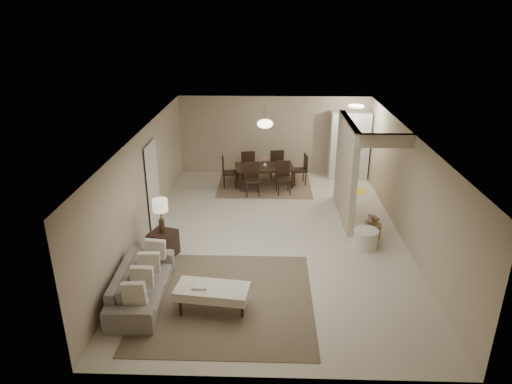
{
  "coord_description": "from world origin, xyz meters",
  "views": [
    {
      "loc": [
        -0.12,
        -9.67,
        5.01
      ],
      "look_at": [
        -0.43,
        0.16,
        1.05
      ],
      "focal_mm": 32.0,
      "sensor_mm": 36.0,
      "label": 1
    }
  ],
  "objects_px": {
    "pantry_cabinet": "(349,145)",
    "dining_table": "(265,176)",
    "sofa": "(142,284)",
    "ottoman_bench": "(212,292)",
    "side_table": "(163,244)",
    "round_pouf": "(365,239)",
    "wicker_basket": "(372,230)"
  },
  "relations": [
    {
      "from": "pantry_cabinet",
      "to": "dining_table",
      "type": "bearing_deg",
      "value": -161.75
    },
    {
      "from": "sofa",
      "to": "wicker_basket",
      "type": "height_order",
      "value": "sofa"
    },
    {
      "from": "side_table",
      "to": "dining_table",
      "type": "xyz_separation_m",
      "value": [
        2.13,
        4.3,
        0.02
      ]
    },
    {
      "from": "sofa",
      "to": "wicker_basket",
      "type": "bearing_deg",
      "value": -62.96
    },
    {
      "from": "sofa",
      "to": "round_pouf",
      "type": "bearing_deg",
      "value": -66.86
    },
    {
      "from": "pantry_cabinet",
      "to": "wicker_basket",
      "type": "height_order",
      "value": "pantry_cabinet"
    },
    {
      "from": "ottoman_bench",
      "to": "dining_table",
      "type": "xyz_separation_m",
      "value": [
        0.84,
        6.18,
        -0.07
      ]
    },
    {
      "from": "pantry_cabinet",
      "to": "round_pouf",
      "type": "distance_m",
      "value": 4.76
    },
    {
      "from": "pantry_cabinet",
      "to": "side_table",
      "type": "xyz_separation_m",
      "value": [
        -4.75,
        -5.17,
        -0.77
      ]
    },
    {
      "from": "pantry_cabinet",
      "to": "dining_table",
      "type": "xyz_separation_m",
      "value": [
        -2.62,
        -0.86,
        -0.74
      ]
    },
    {
      "from": "sofa",
      "to": "side_table",
      "type": "height_order",
      "value": "sofa"
    },
    {
      "from": "ottoman_bench",
      "to": "round_pouf",
      "type": "distance_m",
      "value": 3.95
    },
    {
      "from": "side_table",
      "to": "round_pouf",
      "type": "height_order",
      "value": "side_table"
    },
    {
      "from": "sofa",
      "to": "wicker_basket",
      "type": "xyz_separation_m",
      "value": [
        4.75,
        2.6,
        -0.14
      ]
    },
    {
      "from": "ottoman_bench",
      "to": "dining_table",
      "type": "bearing_deg",
      "value": 89.4
    },
    {
      "from": "wicker_basket",
      "to": "side_table",
      "type": "bearing_deg",
      "value": -167.81
    },
    {
      "from": "ottoman_bench",
      "to": "round_pouf",
      "type": "relative_size",
      "value": 2.41
    },
    {
      "from": "wicker_basket",
      "to": "round_pouf",
      "type": "bearing_deg",
      "value": -115.99
    },
    {
      "from": "pantry_cabinet",
      "to": "side_table",
      "type": "relative_size",
      "value": 3.7
    },
    {
      "from": "ottoman_bench",
      "to": "side_table",
      "type": "xyz_separation_m",
      "value": [
        -1.29,
        1.88,
        -0.09
      ]
    },
    {
      "from": "wicker_basket",
      "to": "dining_table",
      "type": "bearing_deg",
      "value": 128.0
    },
    {
      "from": "pantry_cabinet",
      "to": "sofa",
      "type": "bearing_deg",
      "value": -125.44
    },
    {
      "from": "pantry_cabinet",
      "to": "dining_table",
      "type": "height_order",
      "value": "pantry_cabinet"
    },
    {
      "from": "pantry_cabinet",
      "to": "dining_table",
      "type": "distance_m",
      "value": 2.85
    },
    {
      "from": "dining_table",
      "to": "pantry_cabinet",
      "type": "bearing_deg",
      "value": 9.95
    },
    {
      "from": "sofa",
      "to": "ottoman_bench",
      "type": "distance_m",
      "value": 1.38
    },
    {
      "from": "pantry_cabinet",
      "to": "ottoman_bench",
      "type": "distance_m",
      "value": 7.88
    },
    {
      "from": "round_pouf",
      "to": "ottoman_bench",
      "type": "bearing_deg",
      "value": -143.06
    },
    {
      "from": "sofa",
      "to": "pantry_cabinet",
      "type": "bearing_deg",
      "value": -37.03
    },
    {
      "from": "round_pouf",
      "to": "sofa",
      "type": "bearing_deg",
      "value": -155.27
    },
    {
      "from": "pantry_cabinet",
      "to": "side_table",
      "type": "height_order",
      "value": "pantry_cabinet"
    },
    {
      "from": "sofa",
      "to": "side_table",
      "type": "bearing_deg",
      "value": -3.41
    }
  ]
}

